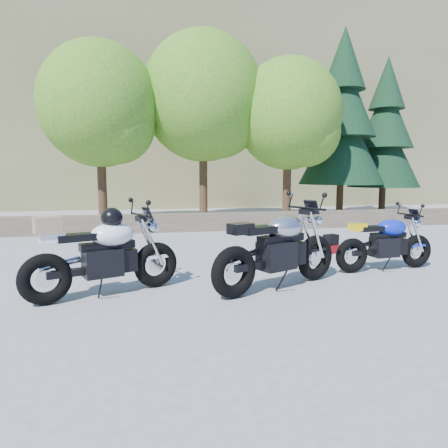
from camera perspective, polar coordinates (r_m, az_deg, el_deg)
The scene contains 12 objects.
ground at distance 6.34m, azimuth 0.00°, elevation -7.89°, with size 90.00×90.00×0.00m, color gray.
stone_wall at distance 11.65m, azimuth -5.32°, elevation 0.24°, with size 22.00×0.55×0.50m, color #4E4134.
hillside at distance 34.76m, azimuth -4.42°, elevation 16.83°, with size 80.00×30.00×15.00m, color brown.
tree_decid_left at distance 13.35m, azimuth -16.94°, elevation 15.41°, with size 3.67×3.67×5.62m.
tree_decid_mid at distance 13.91m, azimuth -2.55°, elevation 17.05°, with size 4.08×4.08×6.24m.
tree_decid_right at distance 13.97m, azimuth 9.68°, elevation 14.67°, with size 3.54×3.54×5.41m.
conifer_near at distance 16.15m, azimuth 16.57°, elevation 14.10°, with size 3.17×3.17×7.06m.
conifer_far at distance 17.72m, azimuth 22.04°, elevation 11.89°, with size 2.82×2.82×6.27m.
silver_bike at distance 5.80m, azimuth 7.82°, elevation -3.69°, with size 2.16×1.14×1.16m.
white_bike at distance 5.64m, azimuth -16.89°, elevation -3.99°, with size 2.07×1.00×1.20m.
blue_bike at distance 7.39m, azimuth 22.14°, elevation -2.56°, with size 1.92×0.61×0.96m.
backpack at distance 8.70m, azimuth 15.03°, elevation -2.76°, with size 0.34×0.32×0.38m.
Camera 1 is at (-1.20, -6.01, 1.65)m, focal length 32.00 mm.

